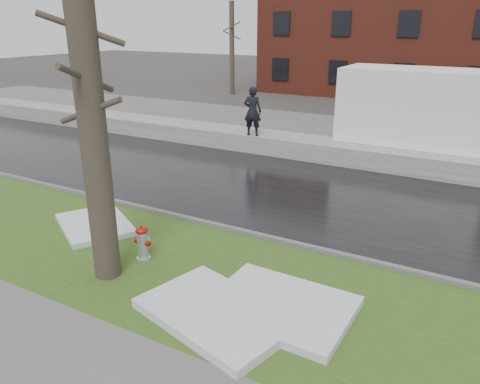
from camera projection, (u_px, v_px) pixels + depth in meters
The scene contains 17 objects.
ground at pixel (203, 245), 11.43m from camera, with size 120.00×120.00×0.00m, color #47423D.
verge at pixel (172, 266), 10.40m from camera, with size 60.00×4.50×0.04m, color #2F4C19.
sidewalk at pixel (27, 369), 7.32m from camera, with size 60.00×3.00×0.05m, color slate.
road at pixel (280, 190), 15.10m from camera, with size 60.00×7.00×0.03m, color black.
parking_lot at pixel (356, 137), 22.06m from camera, with size 60.00×9.00×0.03m, color slate.
curb at pixel (224, 228), 12.22m from camera, with size 60.00×0.15×0.14m, color slate.
snowbank at pixel (325, 150), 18.42m from camera, with size 60.00×1.60×0.75m, color #B5AFA6.
brick_building at pixel (457, 23), 33.35m from camera, with size 26.00×12.00×10.00m, color maroon.
bg_tree_left at pixel (232, 48), 33.81m from camera, with size 1.40×1.62×6.50m.
bg_tree_center at pixel (330, 47), 34.32m from camera, with size 1.40×1.62×6.50m.
fire_hydrant at pixel (143, 242), 10.52m from camera, with size 0.40×0.34×0.84m.
tree at pixel (91, 115), 8.87m from camera, with size 1.42×1.67×6.84m.
box_truck at pixel (448, 117), 17.10m from camera, with size 10.58×2.61×3.53m.
worker at pixel (253, 111), 18.81m from camera, with size 0.72×0.47×1.98m, color black.
snow_patch_near at pixel (280, 306), 8.77m from camera, with size 2.60×2.00×0.16m, color silver.
snow_patch_far at pixel (95, 224), 12.32m from camera, with size 2.20×1.60×0.14m, color silver.
snow_patch_side at pixel (217, 313), 8.55m from camera, with size 2.80×1.80×0.18m, color silver.
Camera 1 is at (5.82, -8.52, 5.15)m, focal length 35.00 mm.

